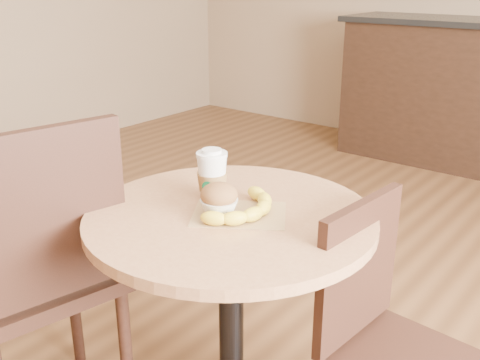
% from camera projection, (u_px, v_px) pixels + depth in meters
% --- Properties ---
extents(cafe_table, '(0.77, 0.77, 0.75)m').
position_uv_depth(cafe_table, '(231.00, 277.00, 1.54)').
color(cafe_table, black).
rests_on(cafe_table, ground).
extents(chair_left, '(0.51, 0.51, 0.99)m').
position_uv_depth(chair_left, '(40.00, 272.00, 1.59)').
color(chair_left, black).
rests_on(chair_left, ground).
extents(chair_right, '(0.39, 0.39, 0.82)m').
position_uv_depth(chair_right, '(388.00, 345.00, 1.43)').
color(chair_right, black).
rests_on(chair_right, ground).
extents(kraft_bag, '(0.30, 0.28, 0.00)m').
position_uv_depth(kraft_bag, '(239.00, 214.00, 1.46)').
color(kraft_bag, '#99764A').
rests_on(kraft_bag, cafe_table).
extents(coffee_cup, '(0.09, 0.09, 0.14)m').
position_uv_depth(coffee_cup, '(212.00, 177.00, 1.55)').
color(coffee_cup, silver).
rests_on(coffee_cup, cafe_table).
extents(muffin, '(0.10, 0.10, 0.09)m').
position_uv_depth(muffin, '(219.00, 200.00, 1.44)').
color(muffin, silver).
rests_on(muffin, kraft_bag).
extents(banana, '(0.15, 0.27, 0.04)m').
position_uv_depth(banana, '(246.00, 208.00, 1.45)').
color(banana, yellow).
rests_on(banana, kraft_bag).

